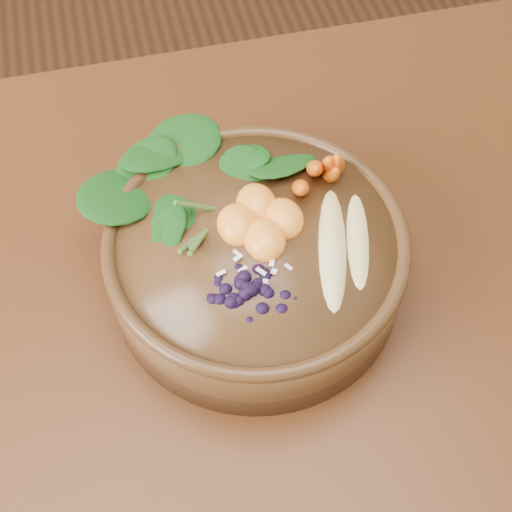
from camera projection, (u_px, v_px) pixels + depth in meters
dining_table at (166, 406)px, 0.76m from camera, size 1.60×0.90×0.75m
stoneware_bowl at (256, 262)px, 0.71m from camera, size 0.38×0.38×0.08m
kale_heap at (218, 171)px, 0.69m from camera, size 0.24×0.23×0.04m
carrot_cluster at (320, 153)px, 0.68m from camera, size 0.08×0.08×0.08m
banana_halves at (347, 235)px, 0.66m from camera, size 0.09×0.16×0.03m
mandarin_cluster at (261, 213)px, 0.67m from camera, size 0.11×0.12×0.03m
blueberry_pile at (251, 281)px, 0.62m from camera, size 0.16×0.14×0.04m
coconut_flakes at (255, 254)px, 0.66m from camera, size 0.11×0.10×0.01m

